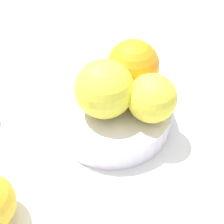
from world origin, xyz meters
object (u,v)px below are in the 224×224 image
at_px(orange_in_bowl_2, 133,66).
at_px(fruit_bowl, 112,114).
at_px(orange_in_bowl_0, 104,89).
at_px(orange_in_bowl_1, 152,98).

bearing_deg(orange_in_bowl_2, fruit_bowl, -144.13).
bearing_deg(orange_in_bowl_0, orange_in_bowl_1, -26.88).
bearing_deg(fruit_bowl, orange_in_bowl_1, -40.20).
distance_m(orange_in_bowl_1, orange_in_bowl_2, 0.07).
height_order(orange_in_bowl_0, orange_in_bowl_1, orange_in_bowl_0).
distance_m(orange_in_bowl_0, orange_in_bowl_1, 0.07).
relative_size(fruit_bowl, orange_in_bowl_2, 2.26).
bearing_deg(orange_in_bowl_2, orange_in_bowl_0, -145.17).
height_order(orange_in_bowl_0, orange_in_bowl_2, orange_in_bowl_0).
bearing_deg(orange_in_bowl_0, orange_in_bowl_2, 34.83).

